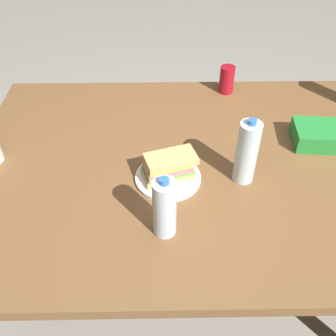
{
  "coord_description": "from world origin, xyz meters",
  "views": [
    {
      "loc": [
        -0.12,
        -1.04,
        1.65
      ],
      "look_at": [
        -0.1,
        -0.09,
        0.79
      ],
      "focal_mm": 40.72,
      "sensor_mm": 36.0,
      "label": 1
    }
  ],
  "objects_px": {
    "soda_can_red": "(227,80)",
    "sandwich": "(169,167)",
    "water_bottle_tall": "(247,152)",
    "paper_plate": "(168,177)",
    "chip_bag": "(325,135)",
    "water_bottle_spare": "(165,208)",
    "dining_table": "(194,177)"
  },
  "relations": [
    {
      "from": "paper_plate",
      "to": "water_bottle_spare",
      "type": "relative_size",
      "value": 1.05
    },
    {
      "from": "soda_can_red",
      "to": "water_bottle_spare",
      "type": "relative_size",
      "value": 0.57
    },
    {
      "from": "sandwich",
      "to": "chip_bag",
      "type": "distance_m",
      "value": 0.62
    },
    {
      "from": "dining_table",
      "to": "water_bottle_tall",
      "type": "distance_m",
      "value": 0.26
    },
    {
      "from": "dining_table",
      "to": "sandwich",
      "type": "height_order",
      "value": "sandwich"
    },
    {
      "from": "paper_plate",
      "to": "sandwich",
      "type": "distance_m",
      "value": 0.05
    },
    {
      "from": "water_bottle_tall",
      "to": "water_bottle_spare",
      "type": "bearing_deg",
      "value": -140.44
    },
    {
      "from": "water_bottle_tall",
      "to": "water_bottle_spare",
      "type": "height_order",
      "value": "water_bottle_tall"
    },
    {
      "from": "sandwich",
      "to": "chip_bag",
      "type": "height_order",
      "value": "sandwich"
    },
    {
      "from": "water_bottle_tall",
      "to": "paper_plate",
      "type": "bearing_deg",
      "value": 179.83
    },
    {
      "from": "paper_plate",
      "to": "sandwich",
      "type": "bearing_deg",
      "value": 44.11
    },
    {
      "from": "soda_can_red",
      "to": "sandwich",
      "type": "bearing_deg",
      "value": -115.36
    },
    {
      "from": "soda_can_red",
      "to": "chip_bag",
      "type": "bearing_deg",
      "value": -49.7
    },
    {
      "from": "chip_bag",
      "to": "soda_can_red",
      "type": "bearing_deg",
      "value": 134.85
    },
    {
      "from": "dining_table",
      "to": "sandwich",
      "type": "relative_size",
      "value": 8.26
    },
    {
      "from": "dining_table",
      "to": "water_bottle_tall",
      "type": "height_order",
      "value": "water_bottle_tall"
    },
    {
      "from": "paper_plate",
      "to": "dining_table",
      "type": "bearing_deg",
      "value": 41.79
    },
    {
      "from": "dining_table",
      "to": "water_bottle_spare",
      "type": "height_order",
      "value": "water_bottle_spare"
    },
    {
      "from": "soda_can_red",
      "to": "water_bottle_tall",
      "type": "bearing_deg",
      "value": -91.56
    },
    {
      "from": "chip_bag",
      "to": "water_bottle_tall",
      "type": "relative_size",
      "value": 0.94
    },
    {
      "from": "paper_plate",
      "to": "sandwich",
      "type": "xyz_separation_m",
      "value": [
        0.0,
        0.0,
        0.05
      ]
    },
    {
      "from": "dining_table",
      "to": "chip_bag",
      "type": "distance_m",
      "value": 0.52
    },
    {
      "from": "sandwich",
      "to": "paper_plate",
      "type": "bearing_deg",
      "value": -135.89
    },
    {
      "from": "paper_plate",
      "to": "soda_can_red",
      "type": "relative_size",
      "value": 1.85
    },
    {
      "from": "paper_plate",
      "to": "soda_can_red",
      "type": "distance_m",
      "value": 0.63
    },
    {
      "from": "sandwich",
      "to": "chip_bag",
      "type": "bearing_deg",
      "value": 17.5
    },
    {
      "from": "soda_can_red",
      "to": "chip_bag",
      "type": "relative_size",
      "value": 0.53
    },
    {
      "from": "chip_bag",
      "to": "water_bottle_tall",
      "type": "distance_m",
      "value": 0.4
    },
    {
      "from": "sandwich",
      "to": "chip_bag",
      "type": "xyz_separation_m",
      "value": [
        0.59,
        0.19,
        -0.02
      ]
    },
    {
      "from": "chip_bag",
      "to": "water_bottle_tall",
      "type": "xyz_separation_m",
      "value": [
        -0.34,
        -0.19,
        0.08
      ]
    },
    {
      "from": "water_bottle_tall",
      "to": "chip_bag",
      "type": "bearing_deg",
      "value": 29.35
    },
    {
      "from": "soda_can_red",
      "to": "water_bottle_tall",
      "type": "height_order",
      "value": "water_bottle_tall"
    }
  ]
}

